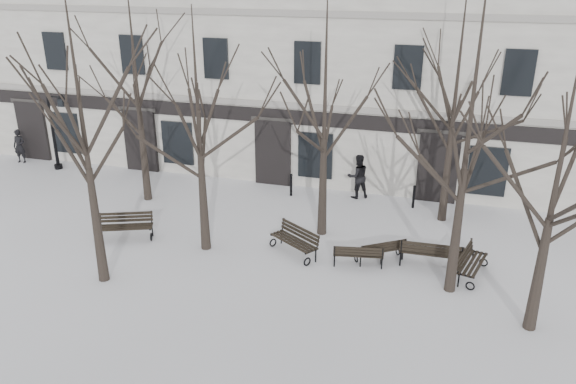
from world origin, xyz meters
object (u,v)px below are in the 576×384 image
at_px(tree_1, 197,105).
at_px(lamp_post, 57,126).
at_px(bench_2, 431,253).
at_px(bench_4, 381,250).
at_px(bench_1, 358,254).
at_px(tree_3, 561,158).
at_px(bench_0, 126,225).
at_px(bench_5, 471,262).
at_px(tree_0, 80,107).
at_px(bench_3, 295,240).
at_px(tree_2, 473,102).

relative_size(tree_1, lamp_post, 2.18).
height_order(bench_2, bench_4, bench_2).
relative_size(bench_1, lamp_post, 0.45).
bearing_deg(tree_3, bench_0, 172.88).
distance_m(bench_1, bench_4, 0.83).
bearing_deg(lamp_post, bench_2, -15.21).
relative_size(bench_2, bench_5, 1.07).
height_order(bench_5, lamp_post, lamp_post).
distance_m(tree_0, bench_3, 7.90).
relative_size(tree_1, bench_2, 4.02).
xyz_separation_m(bench_0, bench_2, (10.47, 0.94, 0.03)).
relative_size(tree_3, bench_2, 3.85).
bearing_deg(tree_0, tree_1, 52.44).
distance_m(tree_1, bench_2, 8.73).
bearing_deg(bench_1, tree_0, 11.97).
bearing_deg(bench_2, tree_2, 116.18).
relative_size(tree_1, bench_3, 4.22).
bearing_deg(bench_4, lamp_post, -51.75).
bearing_deg(lamp_post, bench_4, -16.87).
distance_m(tree_1, lamp_post, 11.72).
xyz_separation_m(tree_1, bench_1, (5.23, 0.22, -4.56)).
bearing_deg(tree_1, bench_2, 6.19).
bearing_deg(bench_0, tree_1, -19.65).
bearing_deg(bench_4, bench_3, -29.83).
xyz_separation_m(tree_0, tree_2, (10.28, 2.40, 0.29)).
bearing_deg(bench_2, tree_1, 4.18).
height_order(bench_2, bench_5, bench_2).
distance_m(bench_1, lamp_post, 16.14).
bearing_deg(bench_1, tree_1, -7.93).
bearing_deg(tree_1, lamp_post, 150.85).
bearing_deg(bench_4, tree_3, 114.95).
xyz_separation_m(tree_1, tree_2, (8.11, -0.41, 0.71)).
xyz_separation_m(bench_0, bench_3, (6.06, 0.62, -0.00)).
xyz_separation_m(tree_1, bench_2, (7.46, 0.81, -4.46)).
bearing_deg(bench_2, lamp_post, -17.22).
bearing_deg(tree_2, bench_4, 152.66).
height_order(tree_0, bench_5, tree_0).
height_order(tree_2, bench_2, tree_2).
xyz_separation_m(tree_0, lamp_post, (-7.75, 8.35, -3.30)).
bearing_deg(tree_0, tree_2, 13.16).
xyz_separation_m(bench_2, bench_5, (1.22, -0.19, -0.05)).
xyz_separation_m(bench_1, bench_5, (3.45, 0.40, 0.05)).
bearing_deg(bench_1, bench_0, -7.93).
relative_size(tree_1, tree_3, 1.04).
bearing_deg(bench_5, tree_1, 108.63).
relative_size(bench_0, bench_5, 1.05).
xyz_separation_m(bench_3, bench_5, (5.62, 0.13, -0.02)).
height_order(bench_0, bench_4, bench_0).
relative_size(bench_1, bench_5, 0.89).
bearing_deg(bench_4, bench_1, 3.69).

